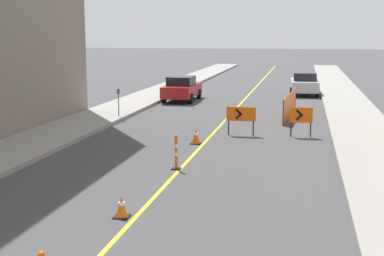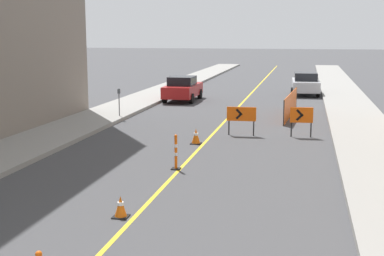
{
  "view_description": "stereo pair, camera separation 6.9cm",
  "coord_description": "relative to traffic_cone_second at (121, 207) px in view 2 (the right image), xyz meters",
  "views": [
    {
      "loc": [
        3.8,
        -0.06,
        4.31
      ],
      "look_at": [
        -0.02,
        18.14,
        1.0
      ],
      "focal_mm": 50.0,
      "sensor_mm": 36.0,
      "label": 1
    },
    {
      "loc": [
        3.87,
        -0.04,
        4.31
      ],
      "look_at": [
        -0.02,
        18.14,
        1.0
      ],
      "focal_mm": 50.0,
      "sensor_mm": 36.0,
      "label": 2
    }
  ],
  "objects": [
    {
      "name": "lane_stripe",
      "position": [
        0.32,
        24.61,
        -0.25
      ],
      "size": [
        0.12,
        72.12,
        0.01
      ],
      "color": "gold",
      "rests_on": "ground_plane"
    },
    {
      "name": "sidewalk_right",
      "position": [
        6.74,
        24.61,
        -0.17
      ],
      "size": [
        2.87,
        72.12,
        0.17
      ],
      "color": "gray",
      "rests_on": "ground_plane"
    },
    {
      "name": "sidewalk_left",
      "position": [
        -6.1,
        24.61,
        -0.17
      ],
      "size": [
        2.87,
        72.12,
        0.17
      ],
      "color": "gray",
      "rests_on": "ground_plane"
    },
    {
      "name": "parking_meter_near_curb",
      "position": [
        -5.02,
        13.92,
        0.9
      ],
      "size": [
        0.12,
        0.11,
        1.41
      ],
      "color": "#4C4C51",
      "rests_on": "sidewalk_left"
    },
    {
      "name": "traffic_cone_third",
      "position": [
        0.02,
        8.74,
        0.04
      ],
      "size": [
        0.42,
        0.42,
        0.61
      ],
      "color": "black",
      "rests_on": "ground_plane"
    },
    {
      "name": "delineator_post_rear",
      "position": [
        0.2,
        4.67,
        0.23
      ],
      "size": [
        0.29,
        0.29,
        1.14
      ],
      "color": "black",
      "rests_on": "ground_plane"
    },
    {
      "name": "parking_meter_far_curb",
      "position": [
        -5.02,
        24.24,
        0.81
      ],
      "size": [
        0.12,
        0.11,
        1.26
      ],
      "color": "#4C4C51",
      "rests_on": "sidewalk_left"
    },
    {
      "name": "parked_car_curb_mid",
      "position": [
        4.15,
        26.94,
        0.54
      ],
      "size": [
        2.0,
        4.38,
        1.59
      ],
      "rotation": [
        0.0,
        0.0,
        0.05
      ],
      "color": "#B7B7BC",
      "rests_on": "ground_plane"
    },
    {
      "name": "safety_mesh_fence",
      "position": [
        3.44,
        16.67,
        0.36
      ],
      "size": [
        0.5,
        6.24,
        1.23
      ],
      "rotation": [
        0.0,
        0.0,
        1.5
      ],
      "color": "#EF560C",
      "rests_on": "ground_plane"
    },
    {
      "name": "arrow_barricade_secondary",
      "position": [
        4.05,
        11.05,
        0.62
      ],
      "size": [
        0.95,
        0.14,
        1.26
      ],
      "rotation": [
        0.0,
        0.0,
        0.09
      ],
      "color": "#EF560C",
      "rests_on": "ground_plane"
    },
    {
      "name": "arrow_barricade_primary",
      "position": [
        1.55,
        10.88,
        0.62
      ],
      "size": [
        1.25,
        0.12,
        1.22
      ],
      "rotation": [
        0.0,
        0.0,
        0.05
      ],
      "color": "#EF560C",
      "rests_on": "ground_plane"
    },
    {
      "name": "parked_car_curb_near",
      "position": [
        -3.55,
        21.85,
        0.54
      ],
      "size": [
        1.93,
        4.3,
        1.59
      ],
      "rotation": [
        0.0,
        0.0,
        -0.0
      ],
      "color": "maroon",
      "rests_on": "ground_plane"
    },
    {
      "name": "traffic_cone_second",
      "position": [
        0.0,
        0.0,
        0.0
      ],
      "size": [
        0.36,
        0.36,
        0.52
      ],
      "color": "black",
      "rests_on": "ground_plane"
    }
  ]
}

